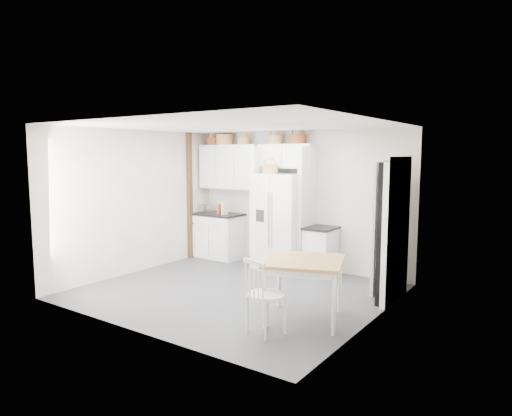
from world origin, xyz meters
The scene contains 28 objects.
floor centered at (0.00, 0.00, 0.00)m, with size 4.50×4.50×0.00m, color #38383F.
ceiling centered at (0.00, 0.00, 2.60)m, with size 4.50×4.50×0.00m, color white.
wall_back centered at (0.00, 2.00, 1.30)m, with size 4.50×4.50×0.00m, color #B0AB9E.
wall_left centered at (-2.25, 0.00, 1.30)m, with size 4.00×4.00×0.00m, color #B0AB9E.
wall_right centered at (2.25, 0.00, 1.30)m, with size 4.00×4.00×0.00m, color #B0AB9E.
refrigerator centered at (-0.15, 1.63, 0.90)m, with size 0.93×0.75×1.80m, color silver.
base_cab_left centered at (-1.73, 1.70, 0.45)m, with size 0.97×0.61×0.90m, color silver.
base_cab_right centered at (0.64, 1.70, 0.41)m, with size 0.47×0.56×0.83m, color silver.
dining_table centered at (1.50, -0.48, 0.40)m, with size 0.97×0.97×0.81m, color olive.
windsor_chair centered at (1.35, -1.14, 0.48)m, with size 0.47×0.43×0.96m, color silver.
counter_left centered at (-1.73, 1.70, 0.92)m, with size 1.01×0.65×0.04m, color black.
counter_right centered at (0.64, 1.70, 0.85)m, with size 0.51×0.60×0.04m, color black.
toaster centered at (-2.08, 1.67, 1.02)m, with size 0.24×0.14×0.16m, color silver.
cookbook_red centered at (-1.63, 1.62, 1.04)m, with size 0.03×0.14×0.21m, color #B94224.
cookbook_cream centered at (-1.50, 1.62, 1.07)m, with size 0.04×0.17×0.26m, color beige.
basket_upper_a centered at (-1.97, 1.83, 2.43)m, with size 0.29×0.29×0.16m, color maroon.
basket_upper_b centered at (-1.65, 1.83, 2.46)m, with size 0.37×0.37×0.22m, color olive.
basket_upper_c centered at (-1.16, 1.83, 2.42)m, with size 0.25×0.25×0.15m, color olive.
basket_bridge_a centered at (-0.41, 1.83, 2.43)m, with size 0.29×0.29×0.16m, color olive.
basket_bridge_b centered at (0.08, 1.83, 2.44)m, with size 0.31×0.31×0.17m, color maroon.
basket_fridge_a centered at (-0.34, 1.53, 1.88)m, with size 0.30×0.30×0.16m, color olive.
upper_cabinet centered at (-1.50, 1.83, 1.90)m, with size 1.40×0.34×0.90m, color silver.
bridge_cabinet centered at (-0.15, 1.83, 2.12)m, with size 1.12×0.34×0.45m, color silver.
fridge_panel_left centered at (-0.66, 1.70, 1.15)m, with size 0.08×0.60×2.30m, color silver.
fridge_panel_right centered at (0.36, 1.70, 1.15)m, with size 0.08×0.60×2.30m, color silver.
trim_post centered at (-2.20, 1.35, 1.30)m, with size 0.09×0.09×2.60m, color #321B11.
doorway_void centered at (2.16, 1.00, 1.02)m, with size 0.18×0.85×2.05m, color black.
door_slab centered at (1.80, 1.33, 1.02)m, with size 0.80×0.04×2.05m, color white.
Camera 1 is at (4.27, -5.58, 2.17)m, focal length 32.00 mm.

